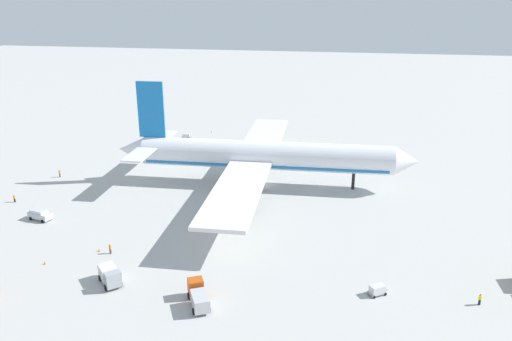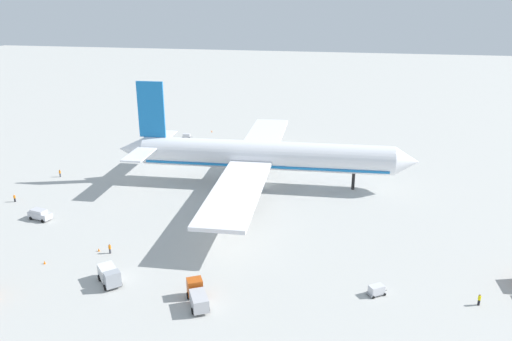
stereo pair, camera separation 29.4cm
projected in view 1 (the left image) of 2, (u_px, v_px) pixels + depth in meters
The scene contains 15 objects.
ground_plane at pixel (265, 185), 110.95m from camera, with size 600.00×600.00×0.00m, color #B2B2AD.
airliner at pixel (260, 156), 108.97m from camera, with size 66.83×73.66×22.55m.
service_truck_0 at pixel (198, 296), 66.90m from camera, with size 4.66×6.14×2.75m.
service_truck_1 at pixel (110, 275), 71.83m from camera, with size 4.88×4.95×2.67m.
service_van at pixel (40, 215), 92.98m from camera, with size 4.84×2.81×1.97m.
baggage_cart_0 at pixel (377, 290), 69.38m from camera, with size 2.95×2.56×1.45m.
baggage_cart_1 at pixel (186, 136), 148.07m from camera, with size 3.22×1.89×1.29m.
ground_worker_0 at pixel (60, 173), 115.38m from camera, with size 0.54×0.54×1.76m.
ground_worker_1 at pixel (480, 299), 67.03m from camera, with size 0.56×0.56×1.67m.
ground_worker_3 at pixel (14, 198), 101.12m from camera, with size 0.53×0.53×1.62m.
ground_worker_4 at pixel (110, 249), 80.59m from camera, with size 0.53×0.53×1.66m.
traffic_cone_0 at pixel (211, 131), 154.62m from camera, with size 0.36×0.36×0.55m, color orange.
traffic_cone_1 at pixel (45, 263), 77.50m from camera, with size 0.36×0.36×0.55m, color orange.
traffic_cone_2 at pixel (99, 250), 81.43m from camera, with size 0.36×0.36×0.55m, color orange.
traffic_cone_3 at pixel (278, 135), 150.57m from camera, with size 0.36×0.36×0.55m, color orange.
Camera 1 is at (19.49, -101.95, 39.37)m, focal length 34.66 mm.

